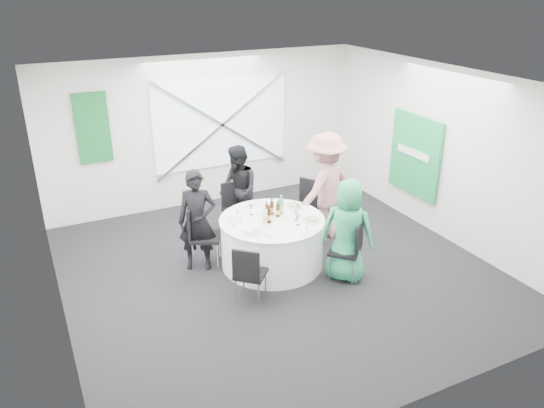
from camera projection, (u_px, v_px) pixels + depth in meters
name	position (u px, v px, depth m)	size (l,w,h in m)	color
floor	(278.00, 270.00, 7.93)	(6.00, 6.00, 0.00)	black
ceiling	(279.00, 81.00, 6.82)	(6.00, 6.00, 0.00)	white
wall_back	(206.00, 131.00, 9.84)	(6.00, 6.00, 0.00)	silver
wall_front	(424.00, 287.00, 4.90)	(6.00, 6.00, 0.00)	silver
wall_left	(48.00, 224.00, 6.16)	(6.00, 6.00, 0.00)	silver
wall_right	(443.00, 153.00, 8.58)	(6.00, 6.00, 0.00)	silver
window_panel	(221.00, 124.00, 9.89)	(2.60, 0.03, 1.60)	white
window_brace_a	(222.00, 125.00, 9.86)	(0.05, 0.05, 3.16)	silver
window_brace_b	(222.00, 125.00, 9.86)	(0.05, 0.05, 3.16)	silver
green_banner	(93.00, 128.00, 8.88)	(0.55, 0.04, 1.20)	#125D2C
green_sign	(415.00, 155.00, 9.13)	(0.05, 1.20, 1.40)	green
banquet_table	(272.00, 242.00, 7.94)	(1.56, 1.56, 0.76)	white
chair_back	(235.00, 205.00, 8.86)	(0.44, 0.45, 0.90)	black
chair_back_left	(199.00, 231.00, 7.86)	(0.59, 0.58, 0.96)	black
chair_back_right	(307.00, 205.00, 8.68)	(0.63, 0.62, 1.00)	black
chair_front_right	(351.00, 246.00, 7.49)	(0.58, 0.58, 0.90)	black
chair_front_left	(249.00, 271.00, 6.92)	(0.55, 0.55, 0.85)	black
person_man_back_left	(197.00, 221.00, 7.72)	(0.56, 0.37, 1.53)	black
person_man_back	(238.00, 190.00, 8.83)	(0.74, 0.41, 1.52)	black
person_woman_pink	(325.00, 187.00, 8.56)	(1.17, 0.54, 1.81)	tan
person_woman_green	(347.00, 231.00, 7.44)	(0.74, 0.48, 1.52)	#2BA068
plate_back	(261.00, 204.00, 8.30)	(0.25, 0.25, 0.01)	silver
plate_back_left	(234.00, 220.00, 7.74)	(0.25, 0.25, 0.01)	silver
plate_back_right	(293.00, 205.00, 8.21)	(0.27, 0.27, 0.04)	silver
plate_front_right	(312.00, 220.00, 7.73)	(0.27, 0.27, 0.04)	silver
plate_front_left	(256.00, 232.00, 7.38)	(0.29, 0.29, 0.01)	silver
napkin	(252.00, 231.00, 7.34)	(0.17, 0.11, 0.05)	white
beer_bottle_a	(267.00, 211.00, 7.81)	(0.06, 0.06, 0.25)	#3C200A
beer_bottle_b	(272.00, 208.00, 7.90)	(0.06, 0.06, 0.26)	#3C200A
beer_bottle_c	(278.00, 211.00, 7.83)	(0.06, 0.06, 0.25)	#3C200A
beer_bottle_d	(269.00, 216.00, 7.63)	(0.06, 0.06, 0.28)	#3C200A
green_water_bottle	(281.00, 206.00, 7.92)	(0.08, 0.08, 0.30)	green
clear_water_bottle	(265.00, 217.00, 7.60)	(0.08, 0.08, 0.28)	white
wine_glass_a	(251.00, 207.00, 7.88)	(0.07, 0.07, 0.17)	white
wine_glass_b	(297.00, 212.00, 7.71)	(0.07, 0.07, 0.17)	white
wine_glass_c	(298.00, 217.00, 7.55)	(0.07, 0.07, 0.17)	white
wine_glass_d	(298.00, 207.00, 7.87)	(0.07, 0.07, 0.17)	white
fork_a	(268.00, 203.00, 8.31)	(0.01, 0.15, 0.01)	silver
knife_a	(246.00, 207.00, 8.17)	(0.01, 0.15, 0.01)	silver
fork_b	(237.00, 212.00, 8.00)	(0.01, 0.15, 0.01)	silver
knife_b	(234.00, 224.00, 7.63)	(0.01, 0.15, 0.01)	silver
fork_c	(245.00, 232.00, 7.39)	(0.01, 0.15, 0.01)	silver
knife_c	(269.00, 236.00, 7.26)	(0.01, 0.15, 0.01)	silver
fork_d	(302.00, 209.00, 8.11)	(0.01, 0.15, 0.01)	silver
knife_d	(280.00, 204.00, 8.30)	(0.01, 0.15, 0.01)	silver
fork_e	(307.00, 228.00, 7.52)	(0.01, 0.15, 0.01)	silver
knife_e	(311.00, 218.00, 7.80)	(0.01, 0.15, 0.01)	silver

